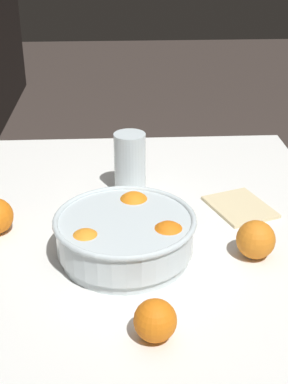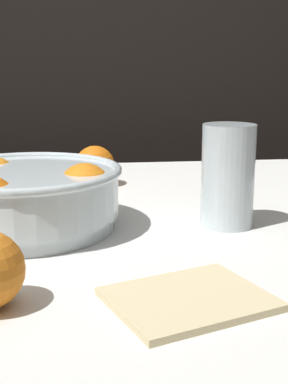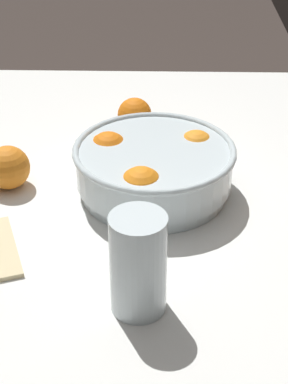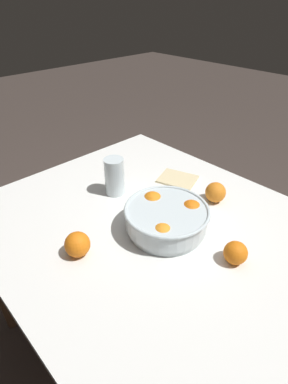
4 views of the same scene
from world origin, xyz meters
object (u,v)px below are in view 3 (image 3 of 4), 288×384
(orange_loose_near_bowl, at_px, (8,167))
(orange_loose_aside, at_px, (135,115))
(juice_glass, at_px, (138,269))
(fruit_bowl, at_px, (153,168))

(orange_loose_near_bowl, relative_size, orange_loose_aside, 1.10)
(orange_loose_near_bowl, bearing_deg, juice_glass, 37.99)
(juice_glass, relative_size, orange_loose_aside, 2.13)
(juice_glass, bearing_deg, orange_loose_aside, -177.44)
(juice_glass, distance_m, orange_loose_aside, 0.55)
(fruit_bowl, height_order, juice_glass, juice_glass)
(orange_loose_aside, bearing_deg, juice_glass, 2.56)
(fruit_bowl, relative_size, orange_loose_aside, 3.99)
(fruit_bowl, xyz_separation_m, orange_loose_aside, (-0.25, -0.04, -0.02))
(fruit_bowl, distance_m, orange_loose_near_bowl, 0.27)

